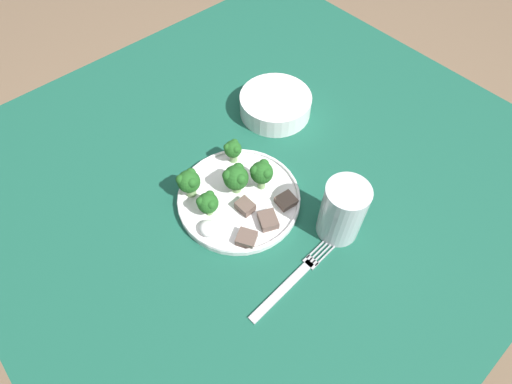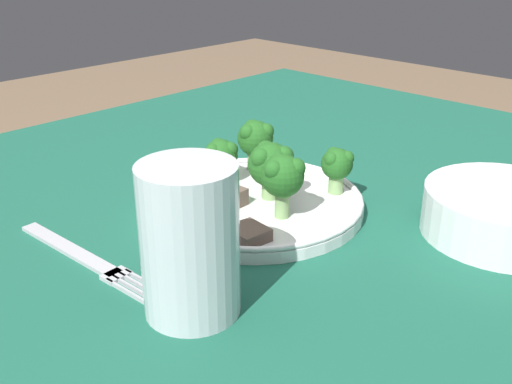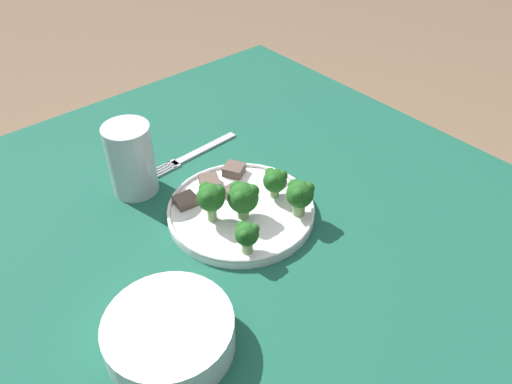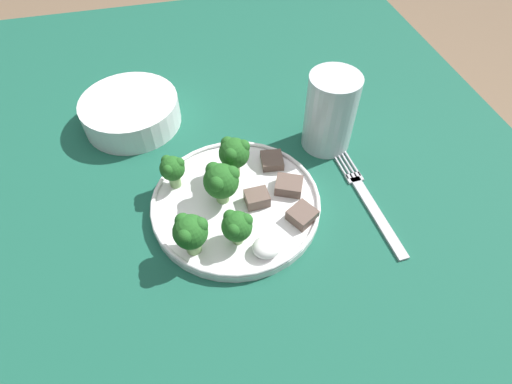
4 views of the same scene
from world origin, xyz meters
The scene contains 15 objects.
table centered at (0.00, 0.00, 0.63)m, with size 1.06×1.12×0.73m.
dinner_plate centered at (0.04, -0.10, 0.74)m, with size 0.24×0.24×0.02m.
fork centered at (0.23, -0.13, 0.73)m, with size 0.03×0.20×0.00m.
cream_bowl centered at (-0.09, 0.12, 0.75)m, with size 0.16×0.16×0.05m.
drinking_glass centered at (0.21, 0.00, 0.78)m, with size 0.08×0.08×0.12m.
broccoli_floret_near_rim_left centered at (0.03, -0.16, 0.77)m, with size 0.04×0.04×0.05m.
broccoli_floret_center_left centered at (-0.03, -0.04, 0.77)m, with size 0.04×0.04×0.05m.
broccoli_floret_back_left centered at (-0.02, -0.16, 0.78)m, with size 0.04×0.04×0.06m.
broccoli_floret_front_left centered at (0.03, -0.09, 0.78)m, with size 0.05×0.05×0.06m.
broccoli_floret_center_back centered at (0.05, -0.05, 0.78)m, with size 0.04×0.04×0.07m.
meat_slice_front_slice centered at (0.07, -0.10, 0.75)m, with size 0.03×0.03×0.02m.
meat_slice_middle_slice centered at (0.12, -0.15, 0.75)m, with size 0.04×0.04×0.02m.
meat_slice_rear_slice centered at (0.12, -0.09, 0.75)m, with size 0.05×0.04×0.02m.
meat_slice_edge_slice centered at (0.11, -0.04, 0.75)m, with size 0.04×0.04×0.01m.
sauce_dollop centered at (0.06, -0.18, 0.75)m, with size 0.04×0.03×0.02m.
Camera 2 is at (0.47, 0.32, 1.01)m, focal length 42.00 mm.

